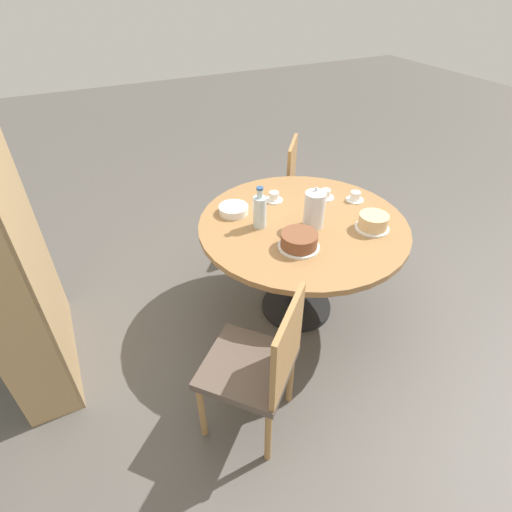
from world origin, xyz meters
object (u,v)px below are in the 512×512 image
(chair_b, at_px, (306,190))
(bookshelf, at_px, (1,234))
(cake_second, at_px, (373,222))
(cup_a, at_px, (355,197))
(coffee_pot, at_px, (314,209))
(chair_a, at_px, (259,365))
(cup_b, at_px, (325,195))
(cake_main, at_px, (299,241))
(cup_c, at_px, (274,197))
(water_bottle, at_px, (260,211))

(chair_b, bearing_deg, bookshelf, 140.41)
(cake_second, xyz_separation_m, cup_a, (0.33, -0.12, -0.02))
(cup_a, bearing_deg, coffee_pot, 108.72)
(chair_a, xyz_separation_m, bookshelf, (0.97, 0.97, 0.46))
(cup_a, bearing_deg, cup_b, 54.33)
(bookshelf, xyz_separation_m, cake_second, (-0.55, -1.95, -0.16))
(cake_main, xyz_separation_m, cup_c, (0.54, -0.13, -0.02))
(cake_second, bearing_deg, chair_b, -10.42)
(bookshelf, xyz_separation_m, water_bottle, (-0.22, -1.35, -0.10))
(cup_a, bearing_deg, water_bottle, 90.33)
(coffee_pot, distance_m, cake_main, 0.26)
(bookshelf, bearing_deg, chair_b, 102.28)
(chair_a, height_order, coffee_pot, coffee_pot)
(bookshelf, bearing_deg, cup_a, 83.98)
(bookshelf, bearing_deg, chair_a, 44.93)
(chair_b, distance_m, cup_a, 0.74)
(chair_b, distance_m, water_bottle, 1.10)
(chair_a, bearing_deg, bookshelf, -87.64)
(coffee_pot, height_order, cake_second, coffee_pot)
(chair_b, xyz_separation_m, cake_main, (-0.98, 0.69, 0.30))
(bookshelf, distance_m, water_bottle, 1.37)
(cup_a, xyz_separation_m, cup_b, (0.12, 0.16, 0.00))
(cake_second, bearing_deg, cake_main, 86.71)
(chair_a, height_order, cup_b, chair_a)
(water_bottle, bearing_deg, cup_a, -89.67)
(cup_a, bearing_deg, cup_c, 64.27)
(coffee_pot, distance_m, cup_c, 0.40)
(cup_a, relative_size, cup_c, 1.00)
(coffee_pot, relative_size, cake_second, 1.28)
(chair_b, xyz_separation_m, cup_c, (-0.44, 0.56, 0.28))
(chair_a, bearing_deg, cup_c, -163.91)
(bookshelf, height_order, cake_main, bookshelf)
(water_bottle, relative_size, cake_second, 1.27)
(cake_main, height_order, cup_a, cake_main)
(chair_a, xyz_separation_m, cake_second, (0.42, -0.97, 0.30))
(cake_main, height_order, cup_c, cake_main)
(chair_a, bearing_deg, cup_a, 171.95)
(coffee_pot, bearing_deg, chair_a, 132.31)
(cup_b, distance_m, cup_c, 0.35)
(coffee_pot, xyz_separation_m, water_bottle, (0.14, 0.30, -0.01))
(cup_b, xyz_separation_m, cup_c, (0.12, 0.33, 0.00))
(bookshelf, height_order, cup_b, bookshelf)
(cup_a, relative_size, cup_b, 1.00)
(coffee_pot, distance_m, cup_a, 0.46)
(coffee_pot, xyz_separation_m, cake_second, (-0.19, -0.30, -0.07))
(coffee_pot, xyz_separation_m, cake_main, (-0.16, 0.20, -0.08))
(cake_main, bearing_deg, cup_b, -47.88)
(coffee_pot, relative_size, cake_main, 1.10)
(cake_main, bearing_deg, cup_c, -13.52)
(bookshelf, distance_m, cake_second, 2.03)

